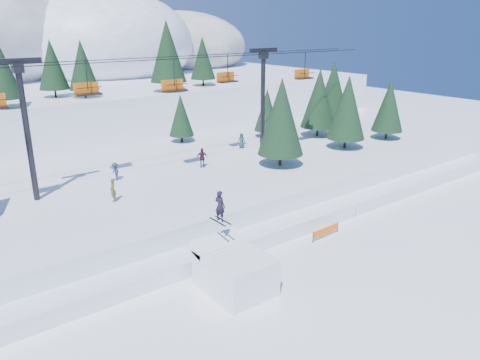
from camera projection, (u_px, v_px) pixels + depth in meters
ground at (289, 293)px, 27.46m from camera, size 160.00×160.00×0.00m
mid_shelf at (147, 190)px, 40.59m from camera, size 70.00×22.00×2.50m
berm at (212, 237)px, 33.29m from camera, size 70.00×6.00×1.10m
jump_kicker at (234, 270)px, 27.47m from camera, size 3.37×4.60×5.78m
chairlift at (155, 96)px, 38.79m from camera, size 46.00×3.21×10.28m
conifer_stand at (172, 125)px, 40.44m from camera, size 59.71×16.88×8.21m
distant_skiers at (146, 169)px, 39.49m from camera, size 26.33×7.44×1.81m
banner_near at (326, 231)px, 34.36m from camera, size 2.86×0.19×0.90m
banner_far at (339, 212)px, 37.73m from camera, size 2.60×1.24×0.90m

